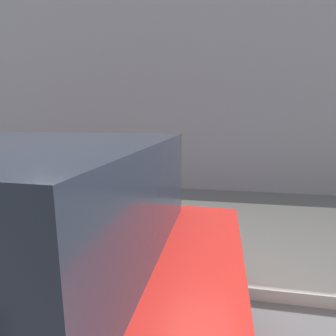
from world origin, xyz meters
TOP-DOWN VIEW (x-y plane):
  - sidewalk at (0.00, 2.20)m, footprint 24.00×2.80m
  - building_facade at (0.00, 5.15)m, footprint 24.00×0.30m
  - parking_meter at (0.45, 1.34)m, footprint 0.20×0.13m

SIDE VIEW (x-z plane):
  - sidewalk at x=0.00m, z-range 0.00..0.14m
  - parking_meter at x=0.45m, z-range 0.41..1.82m
  - building_facade at x=0.00m, z-range 0.00..5.47m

